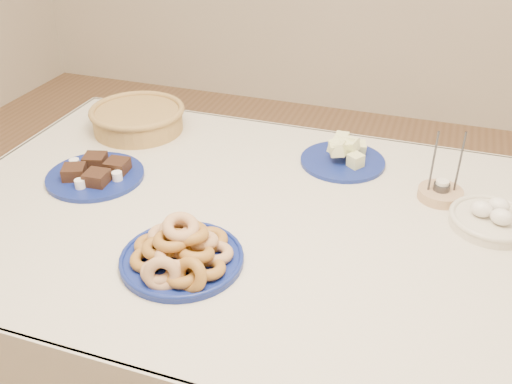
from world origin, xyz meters
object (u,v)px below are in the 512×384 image
Objects in this scene: melon_plate at (344,155)px; egg_bowl at (492,219)px; candle_holder at (440,192)px; dining_table at (262,249)px; donut_platter at (181,252)px; wicker_basket at (138,118)px; brownie_plate at (95,174)px.

melon_plate is 0.46m from egg_bowl.
dining_table is at bearing -151.17° from candle_holder.
donut_platter is at bearing -112.90° from melon_plate.
candle_holder reaches higher than wicker_basket.
wicker_basket is at bearing 126.32° from donut_platter.
candle_holder is at bearing -21.62° from melon_plate.
dining_table is 5.85× the size of melon_plate.
egg_bowl is at bearing -10.88° from wicker_basket.
candle_holder reaches higher than donut_platter.
brownie_plate is 0.70× the size of wicker_basket.
brownie_plate is at bearing 176.95° from dining_table.
donut_platter is at bearing -114.22° from dining_table.
brownie_plate is (-0.40, 0.27, -0.02)m from donut_platter.
candle_holder is at bearing -6.88° from wicker_basket.
wicker_basket is at bearing 173.12° from candle_holder.
melon_plate is 0.31m from candle_holder.
dining_table is 6.90× the size of egg_bowl.
egg_bowl reaches higher than brownie_plate.
melon_plate is 0.72m from brownie_plate.
candle_holder is 0.80× the size of egg_bowl.
donut_platter reaches higher than wicker_basket.
egg_bowl is at bearing -36.37° from candle_holder.
wicker_basket is (-0.44, 0.60, 0.01)m from donut_platter.
dining_table is at bearing -32.59° from wicker_basket.
wicker_basket is 2.06× the size of candle_holder.
donut_platter is 1.11× the size of melon_plate.
dining_table is at bearing -3.05° from brownie_plate.
candle_holder is at bearing 12.48° from brownie_plate.
melon_plate is at bearing 153.36° from egg_bowl.
dining_table is 0.40m from melon_plate.
melon_plate is 1.02× the size of brownie_plate.
melon_plate is 0.72× the size of wicker_basket.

